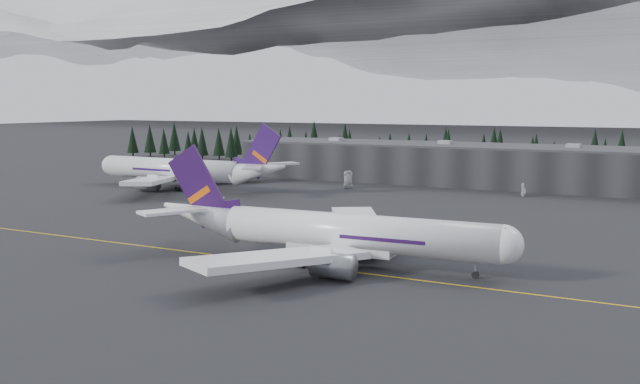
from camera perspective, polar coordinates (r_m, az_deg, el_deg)
The scene contains 8 objects.
ground at distance 121.00m, azimuth -4.51°, elevation -5.28°, with size 1400.00×1400.00×0.00m, color black.
taxiline at distance 119.36m, azimuth -5.03°, elevation -5.45°, with size 400.00×0.40×0.02m, color gold.
terminal at distance 234.06m, azimuth 12.28°, elevation 2.18°, with size 160.00×30.00×12.60m.
treeline at distance 269.63m, azimuth 14.47°, elevation 3.01°, with size 360.00×20.00×15.00m, color black.
jet_main at distance 115.83m, azimuth 0.49°, elevation -3.15°, with size 63.88×58.84×18.77m.
jet_parked at distance 218.37m, azimuth -10.59°, elevation 1.72°, with size 69.16×63.86×20.34m.
gse_vehicle_a at distance 217.73m, azimuth 2.25°, elevation 0.51°, with size 2.50×5.43×1.51m, color silver.
gse_vehicle_b at distance 206.18m, azimuth 15.97°, elevation -0.17°, with size 1.54×3.83×1.31m, color white.
Camera 1 is at (64.14, -99.22, 26.08)m, focal length 40.00 mm.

